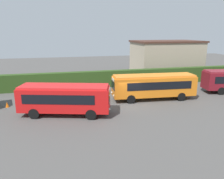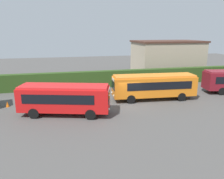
# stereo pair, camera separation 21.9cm
# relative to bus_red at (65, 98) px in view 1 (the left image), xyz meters

# --- Properties ---
(ground_plane) EXTENTS (101.84, 101.84, 0.00)m
(ground_plane) POSITION_rel_bus_red_xyz_m (7.09, 1.64, -1.72)
(ground_plane) COLOR #514F4C
(bus_red) EXTENTS (8.96, 4.83, 2.95)m
(bus_red) POSITION_rel_bus_red_xyz_m (0.00, 0.00, 0.00)
(bus_red) COLOR red
(bus_red) RESTS_ON ground_plane
(bus_orange) EXTENTS (10.07, 3.17, 3.00)m
(bus_orange) POSITION_rel_bus_red_xyz_m (10.46, 2.70, 0.02)
(bus_orange) COLOR orange
(bus_orange) RESTS_ON ground_plane
(hedge_row) EXTENTS (62.92, 1.12, 2.37)m
(hedge_row) POSITION_rel_bus_red_xyz_m (7.09, 10.36, -0.53)
(hedge_row) COLOR #2D481A
(hedge_row) RESTS_ON ground_plane
(depot_building) EXTENTS (12.11, 7.79, 6.37)m
(depot_building) POSITION_rel_bus_red_xyz_m (19.09, 16.63, 1.48)
(depot_building) COLOR tan
(depot_building) RESTS_ON ground_plane
(traffic_cone) EXTENTS (0.36, 0.36, 0.60)m
(traffic_cone) POSITION_rel_bus_red_xyz_m (-6.03, 3.78, -1.42)
(traffic_cone) COLOR orange
(traffic_cone) RESTS_ON ground_plane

